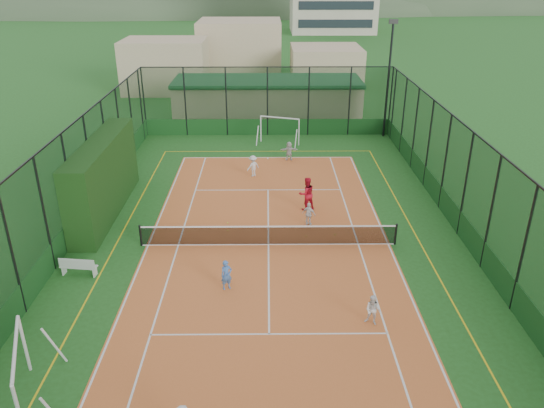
% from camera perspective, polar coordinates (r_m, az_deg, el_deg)
% --- Properties ---
extents(ground, '(300.00, 300.00, 0.00)m').
position_cam_1_polar(ground, '(24.27, -0.39, -4.42)').
color(ground, '#23531C').
rests_on(ground, ground).
extents(court_slab, '(11.17, 23.97, 0.01)m').
position_cam_1_polar(court_slab, '(24.27, -0.39, -4.41)').
color(court_slab, '#C8612C').
rests_on(court_slab, ground).
extents(tennis_net, '(11.67, 0.12, 1.06)m').
position_cam_1_polar(tennis_net, '(24.02, -0.39, -3.31)').
color(tennis_net, black).
rests_on(tennis_net, ground).
extents(perimeter_fence, '(18.12, 34.12, 5.00)m').
position_cam_1_polar(perimeter_fence, '(23.16, -0.40, 1.00)').
color(perimeter_fence, black).
rests_on(perimeter_fence, ground).
extents(floodlight_ne, '(0.60, 0.26, 8.25)m').
position_cam_1_polar(floodlight_ne, '(39.55, 12.39, 12.88)').
color(floodlight_ne, black).
rests_on(floodlight_ne, ground).
extents(clubhouse, '(15.20, 7.20, 3.15)m').
position_cam_1_polar(clubhouse, '(44.42, -0.50, 11.30)').
color(clubhouse, tan).
rests_on(clubhouse, ground).
extents(distant_hills, '(200.00, 60.00, 24.00)m').
position_cam_1_polar(distant_hills, '(171.64, -0.58, 20.62)').
color(distant_hills, '#384C33').
rests_on(distant_hills, ground).
extents(hedge_left, '(1.30, 8.64, 3.78)m').
position_cam_1_polar(hedge_left, '(28.03, -17.67, 2.74)').
color(hedge_left, black).
rests_on(hedge_left, ground).
extents(white_bench, '(1.56, 0.61, 0.86)m').
position_cam_1_polar(white_bench, '(23.25, -20.09, -6.26)').
color(white_bench, white).
rests_on(white_bench, ground).
extents(futsal_goal_near, '(3.30, 1.98, 2.05)m').
position_cam_1_polar(futsal_goal_near, '(17.36, -25.28, -16.45)').
color(futsal_goal_near, white).
rests_on(futsal_goal_near, ground).
extents(futsal_goal_far, '(3.03, 1.73, 1.88)m').
position_cam_1_polar(futsal_goal_far, '(37.75, 0.82, 7.89)').
color(futsal_goal_far, white).
rests_on(futsal_goal_far, ground).
extents(child_near_mid, '(0.53, 0.46, 1.24)m').
position_cam_1_polar(child_near_mid, '(20.96, -4.92, -7.61)').
color(child_near_mid, '#4475C3').
rests_on(child_near_mid, court_slab).
extents(child_near_right, '(0.70, 0.64, 1.16)m').
position_cam_1_polar(child_near_right, '(19.37, 10.81, -11.16)').
color(child_near_right, white).
rests_on(child_near_right, court_slab).
extents(child_far_left, '(0.96, 0.89, 1.30)m').
position_cam_1_polar(child_far_left, '(31.80, -2.06, 4.11)').
color(child_far_left, silver).
rests_on(child_far_left, court_slab).
extents(child_far_right, '(0.75, 0.58, 1.18)m').
position_cam_1_polar(child_far_right, '(25.84, 3.99, -1.09)').
color(child_far_right, white).
rests_on(child_far_right, court_slab).
extents(child_far_back, '(1.15, 0.39, 1.23)m').
position_cam_1_polar(child_far_back, '(34.52, 1.85, 5.73)').
color(child_far_back, silver).
rests_on(child_far_back, court_slab).
extents(coach, '(1.04, 0.94, 1.77)m').
position_cam_1_polar(coach, '(27.37, 3.74, 1.12)').
color(coach, red).
rests_on(coach, court_slab).
extents(tennis_balls, '(5.22, 1.49, 0.07)m').
position_cam_1_polar(tennis_balls, '(25.47, -0.71, -2.83)').
color(tennis_balls, '#CCE033').
rests_on(tennis_balls, court_slab).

